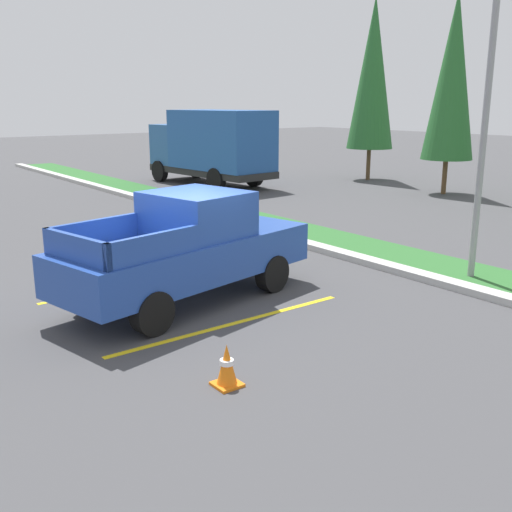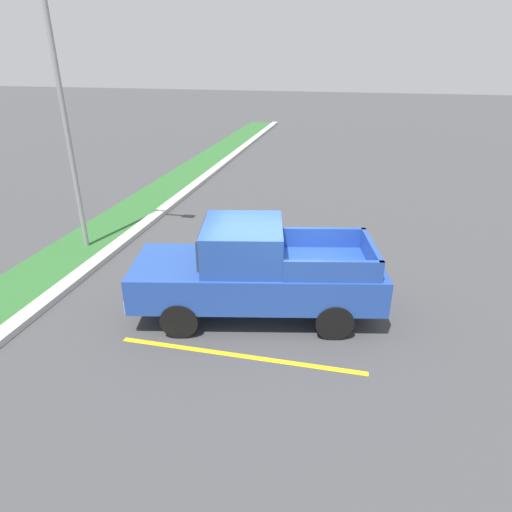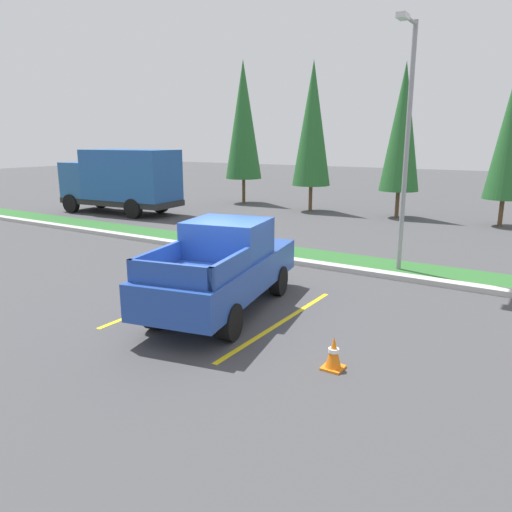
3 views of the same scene
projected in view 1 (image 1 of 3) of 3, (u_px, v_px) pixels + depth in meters
The scene contains 11 objects.
ground_plane at pixel (182, 304), 11.37m from camera, with size 120.00×120.00×0.00m, color #424244.
parking_line_near at pixel (150, 282), 12.74m from camera, with size 0.12×4.80×0.01m, color yellow.
parking_line_far at pixel (233, 323), 10.34m from camera, with size 0.12×4.80×0.01m, color yellow.
curb_strip at pixel (363, 260), 14.27m from camera, with size 56.00×0.40×0.15m, color #B2B2AD.
grass_median at pixel (393, 254), 14.93m from camera, with size 56.00×1.80×0.06m, color #2D662D.
pickup_truck_main at pixel (188, 248), 11.32m from camera, with size 2.92×5.50×2.10m.
cargo_truck_distant at pixel (212, 145), 27.22m from camera, with size 6.97×2.99×3.40m.
street_light at pixel (484, 84), 11.89m from camera, with size 0.24×1.49×7.09m.
cypress_tree_leftmost at pixel (373, 74), 28.29m from camera, with size 2.23×2.23×8.58m.
cypress_tree_left_inner at pixel (452, 77), 23.81m from camera, with size 2.09×2.09×8.03m.
traffic_cone at pixel (227, 366), 8.01m from camera, with size 0.36×0.36×0.60m.
Camera 1 is at (9.44, -5.38, 3.74)m, focal length 41.70 mm.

